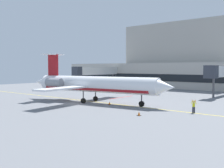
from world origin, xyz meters
TOP-DOWN VIEW (x-y plane):
  - ground at (0.00, 0.00)m, footprint 120.00×120.00m
  - terminal_building at (-6.50, 47.21)m, footprint 78.98×13.71m
  - jet_bridge_west at (15.00, 30.21)m, footprint 2.40×18.14m
  - jet_bridge_east at (-23.65, 29.80)m, footprint 2.40×18.95m
  - regional_jet at (0.97, 3.11)m, footprint 29.79×22.57m
  - baggage_tug at (-15.09, 21.92)m, footprint 4.34×3.37m
  - marshaller at (19.42, 4.03)m, footprint 0.83×0.34m
  - safety_cone_alpha at (5.25, 2.79)m, footprint 0.47×0.47m
  - safety_cone_bravo at (14.83, -2.55)m, footprint 0.47×0.47m

SIDE VIEW (x-z plane):
  - ground at x=0.00m, z-range -0.10..0.00m
  - safety_cone_alpha at x=5.25m, z-range -0.03..0.52m
  - safety_cone_bravo at x=14.83m, z-range -0.03..0.52m
  - baggage_tug at x=-15.09m, z-range -0.07..1.83m
  - marshaller at x=19.42m, z-range 0.00..1.85m
  - regional_jet at x=0.97m, z-range -1.21..7.71m
  - jet_bridge_east at x=-23.65m, z-range 1.87..8.37m
  - jet_bridge_west at x=15.00m, z-range 1.95..8.64m
  - terminal_building at x=-6.50m, z-range -2.98..17.52m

